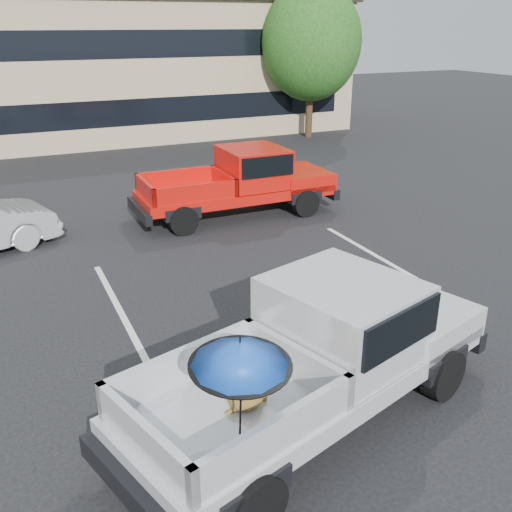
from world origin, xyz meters
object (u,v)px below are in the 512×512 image
object	(u,v)px
red_pickup	(248,178)
tree_back	(189,35)
tree_right	(311,42)
silver_pickup	(330,343)

from	to	relation	value
red_pickup	tree_back	bearing A→B (deg)	76.06
tree_back	red_pickup	xyz separation A→B (m)	(-4.38, -17.40, -3.40)
tree_right	silver_pickup	world-z (taller)	tree_right
silver_pickup	red_pickup	distance (m)	8.92
tree_back	silver_pickup	world-z (taller)	tree_back
tree_right	red_pickup	xyz separation A→B (m)	(-7.38, -9.40, -3.20)
silver_pickup	tree_right	bearing A→B (deg)	44.21
tree_right	tree_back	xyz separation A→B (m)	(-3.00, 8.00, 0.20)
tree_right	silver_pickup	bearing A→B (deg)	-119.23
tree_right	tree_back	distance (m)	8.55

